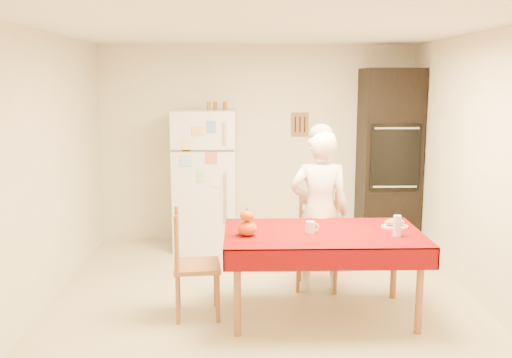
{
  "coord_description": "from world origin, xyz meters",
  "views": [
    {
      "loc": [
        -0.21,
        -5.05,
        2.05
      ],
      "look_at": [
        -0.07,
        0.2,
        1.14
      ],
      "focal_mm": 40.0,
      "sensor_mm": 36.0,
      "label": 1
    }
  ],
  "objects_px": {
    "pumpkin_lower": "(247,228)",
    "wine_glass": "(397,226)",
    "oven_cabinet": "(389,158)",
    "dining_table": "(323,240)",
    "coffee_mug": "(310,227)",
    "refrigerator": "(205,179)",
    "chair_far": "(318,237)",
    "bread_plate": "(394,227)",
    "seated_woman": "(320,212)",
    "chair_left": "(189,260)"
  },
  "relations": [
    {
      "from": "refrigerator",
      "to": "pumpkin_lower",
      "type": "distance_m",
      "value": 2.32
    },
    {
      "from": "dining_table",
      "to": "chair_left",
      "type": "bearing_deg",
      "value": 178.26
    },
    {
      "from": "refrigerator",
      "to": "coffee_mug",
      "type": "distance_m",
      "value": 2.43
    },
    {
      "from": "chair_far",
      "to": "pumpkin_lower",
      "type": "height_order",
      "value": "chair_far"
    },
    {
      "from": "wine_glass",
      "to": "refrigerator",
      "type": "bearing_deg",
      "value": 127.1
    },
    {
      "from": "oven_cabinet",
      "to": "chair_far",
      "type": "height_order",
      "value": "oven_cabinet"
    },
    {
      "from": "chair_far",
      "to": "bread_plate",
      "type": "xyz_separation_m",
      "value": [
        0.6,
        -0.63,
        0.26
      ]
    },
    {
      "from": "chair_far",
      "to": "coffee_mug",
      "type": "height_order",
      "value": "chair_far"
    },
    {
      "from": "seated_woman",
      "to": "wine_glass",
      "type": "bearing_deg",
      "value": 129.3
    },
    {
      "from": "chair_left",
      "to": "seated_woman",
      "type": "relative_size",
      "value": 0.6
    },
    {
      "from": "seated_woman",
      "to": "bread_plate",
      "type": "distance_m",
      "value": 0.77
    },
    {
      "from": "dining_table",
      "to": "chair_left",
      "type": "relative_size",
      "value": 1.79
    },
    {
      "from": "dining_table",
      "to": "pumpkin_lower",
      "type": "distance_m",
      "value": 0.68
    },
    {
      "from": "oven_cabinet",
      "to": "bread_plate",
      "type": "distance_m",
      "value": 2.17
    },
    {
      "from": "oven_cabinet",
      "to": "pumpkin_lower",
      "type": "bearing_deg",
      "value": -127.62
    },
    {
      "from": "oven_cabinet",
      "to": "chair_far",
      "type": "relative_size",
      "value": 2.32
    },
    {
      "from": "pumpkin_lower",
      "to": "wine_glass",
      "type": "distance_m",
      "value": 1.26
    },
    {
      "from": "oven_cabinet",
      "to": "chair_far",
      "type": "xyz_separation_m",
      "value": [
        -1.07,
        -1.47,
        -0.59
      ]
    },
    {
      "from": "seated_woman",
      "to": "pumpkin_lower",
      "type": "distance_m",
      "value": 1.0
    },
    {
      "from": "refrigerator",
      "to": "wine_glass",
      "type": "bearing_deg",
      "value": -52.9
    },
    {
      "from": "refrigerator",
      "to": "seated_woman",
      "type": "distance_m",
      "value": 1.98
    },
    {
      "from": "coffee_mug",
      "to": "pumpkin_lower",
      "type": "xyz_separation_m",
      "value": [
        -0.54,
        -0.07,
        0.01
      ]
    },
    {
      "from": "coffee_mug",
      "to": "bread_plate",
      "type": "distance_m",
      "value": 0.79
    },
    {
      "from": "seated_woman",
      "to": "coffee_mug",
      "type": "bearing_deg",
      "value": 78.15
    },
    {
      "from": "chair_far",
      "to": "pumpkin_lower",
      "type": "distance_m",
      "value": 1.16
    },
    {
      "from": "wine_glass",
      "to": "bread_plate",
      "type": "relative_size",
      "value": 0.73
    },
    {
      "from": "oven_cabinet",
      "to": "wine_glass",
      "type": "xyz_separation_m",
      "value": [
        -0.53,
        -2.36,
        -0.25
      ]
    },
    {
      "from": "chair_left",
      "to": "pumpkin_lower",
      "type": "xyz_separation_m",
      "value": [
        0.5,
        -0.13,
        0.32
      ]
    },
    {
      "from": "dining_table",
      "to": "seated_woman",
      "type": "distance_m",
      "value": 0.62
    },
    {
      "from": "refrigerator",
      "to": "wine_glass",
      "type": "relative_size",
      "value": 9.66
    },
    {
      "from": "coffee_mug",
      "to": "refrigerator",
      "type": "bearing_deg",
      "value": 115.16
    },
    {
      "from": "coffee_mug",
      "to": "pumpkin_lower",
      "type": "bearing_deg",
      "value": -172.74
    },
    {
      "from": "coffee_mug",
      "to": "wine_glass",
      "type": "bearing_deg",
      "value": -9.07
    },
    {
      "from": "bread_plate",
      "to": "pumpkin_lower",
      "type": "bearing_deg",
      "value": -170.26
    },
    {
      "from": "chair_left",
      "to": "oven_cabinet",
      "type": "bearing_deg",
      "value": -51.82
    },
    {
      "from": "chair_far",
      "to": "seated_woman",
      "type": "xyz_separation_m",
      "value": [
        -0.01,
        -0.15,
        0.29
      ]
    },
    {
      "from": "chair_far",
      "to": "bread_plate",
      "type": "height_order",
      "value": "chair_far"
    },
    {
      "from": "dining_table",
      "to": "wine_glass",
      "type": "xyz_separation_m",
      "value": [
        0.6,
        -0.14,
        0.16
      ]
    },
    {
      "from": "oven_cabinet",
      "to": "dining_table",
      "type": "xyz_separation_m",
      "value": [
        -1.13,
        -2.22,
        -0.41
      ]
    },
    {
      "from": "chair_far",
      "to": "bread_plate",
      "type": "bearing_deg",
      "value": -37.18
    },
    {
      "from": "refrigerator",
      "to": "pumpkin_lower",
      "type": "height_order",
      "value": "refrigerator"
    },
    {
      "from": "chair_far",
      "to": "seated_woman",
      "type": "bearing_deg",
      "value": -83.47
    },
    {
      "from": "chair_far",
      "to": "pumpkin_lower",
      "type": "bearing_deg",
      "value": -120.91
    },
    {
      "from": "bread_plate",
      "to": "coffee_mug",
      "type": "bearing_deg",
      "value": -168.55
    },
    {
      "from": "chair_far",
      "to": "wine_glass",
      "type": "relative_size",
      "value": 5.4
    },
    {
      "from": "pumpkin_lower",
      "to": "oven_cabinet",
      "type": "bearing_deg",
      "value": 52.38
    },
    {
      "from": "seated_woman",
      "to": "bread_plate",
      "type": "relative_size",
      "value": 6.63
    },
    {
      "from": "dining_table",
      "to": "coffee_mug",
      "type": "height_order",
      "value": "coffee_mug"
    },
    {
      "from": "oven_cabinet",
      "to": "coffee_mug",
      "type": "distance_m",
      "value": 2.59
    },
    {
      "from": "oven_cabinet",
      "to": "bread_plate",
      "type": "bearing_deg",
      "value": -102.75
    }
  ]
}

